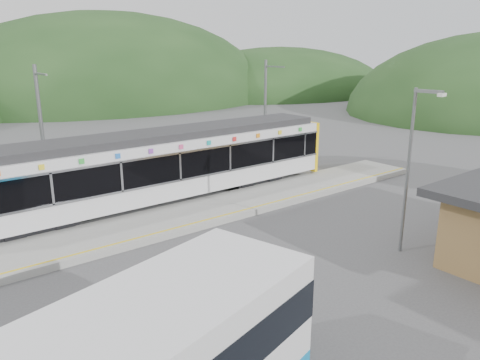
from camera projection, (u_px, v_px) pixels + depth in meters
ground at (273, 228)px, 20.78m from camera, size 120.00×120.00×0.00m
hills at (290, 179)px, 28.47m from camera, size 146.00×149.00×26.00m
platform at (228, 206)px, 23.24m from camera, size 26.00×3.20×0.30m
yellow_line at (245, 210)px, 22.21m from camera, size 26.00×0.10×0.01m
train at (156, 165)px, 23.31m from camera, size 20.44×3.01×3.74m
catenary_mast_west at (43, 137)px, 22.10m from camera, size 0.18×1.80×7.00m
catenary_mast_east at (266, 113)px, 30.43m from camera, size 0.18×1.80×7.00m
lamp_post at (412, 158)px, 17.31m from camera, size 0.36×1.12×6.34m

